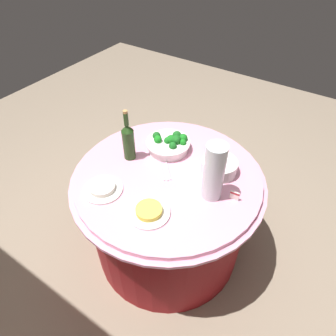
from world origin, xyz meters
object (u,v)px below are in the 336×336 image
(wine_bottle, at_px, (128,141))
(serving_tongs, at_px, (165,172))
(food_plate_fried_egg, at_px, (149,211))
(label_placard_front, at_px, (235,195))
(broccoli_bowl, at_px, (169,144))
(food_plate_rice, at_px, (103,188))
(plate_stack, at_px, (219,166))
(decorative_fruit_vase, at_px, (214,175))

(wine_bottle, height_order, serving_tongs, wine_bottle)
(food_plate_fried_egg, xyz_separation_m, label_placard_front, (-0.33, -0.33, 0.02))
(broccoli_bowl, height_order, food_plate_rice, broccoli_bowl)
(serving_tongs, relative_size, label_placard_front, 2.66)
(food_plate_rice, bearing_deg, broccoli_bowl, -101.88)
(plate_stack, distance_m, label_placard_front, 0.22)
(serving_tongs, bearing_deg, plate_stack, -145.60)
(broccoli_bowl, distance_m, food_plate_fried_egg, 0.54)
(label_placard_front, bearing_deg, broccoli_bowl, -17.41)
(broccoli_bowl, distance_m, label_placard_front, 0.55)
(broccoli_bowl, height_order, wine_bottle, wine_bottle)
(wine_bottle, bearing_deg, decorative_fruit_vase, 179.43)
(wine_bottle, bearing_deg, food_plate_rice, 99.80)
(plate_stack, xyz_separation_m, food_plate_fried_egg, (0.16, 0.48, -0.02))
(food_plate_fried_egg, bearing_deg, decorative_fruit_vase, -125.19)
(broccoli_bowl, xyz_separation_m, decorative_fruit_vase, (-0.41, 0.21, 0.11))
(broccoli_bowl, bearing_deg, plate_stack, 177.57)
(broccoli_bowl, distance_m, serving_tongs, 0.22)
(decorative_fruit_vase, bearing_deg, broccoli_bowl, -26.67)
(broccoli_bowl, distance_m, plate_stack, 0.36)
(serving_tongs, bearing_deg, food_plate_rice, 56.46)
(plate_stack, relative_size, serving_tongs, 1.43)
(broccoli_bowl, height_order, label_placard_front, broccoli_bowl)
(broccoli_bowl, height_order, serving_tongs, broccoli_bowl)
(label_placard_front, bearing_deg, serving_tongs, 3.71)
(serving_tongs, distance_m, food_plate_fried_egg, 0.32)
(plate_stack, distance_m, decorative_fruit_vase, 0.23)
(broccoli_bowl, xyz_separation_m, label_placard_front, (-0.53, 0.17, -0.01))
(food_plate_rice, bearing_deg, plate_stack, -133.56)
(serving_tongs, bearing_deg, decorative_fruit_vase, 177.72)
(food_plate_fried_egg, bearing_deg, serving_tongs, -71.58)
(decorative_fruit_vase, relative_size, serving_tongs, 2.32)
(label_placard_front, bearing_deg, food_plate_rice, 28.31)
(serving_tongs, relative_size, food_plate_rice, 0.67)
(broccoli_bowl, xyz_separation_m, food_plate_fried_egg, (-0.20, 0.50, -0.03))
(broccoli_bowl, relative_size, food_plate_fried_egg, 1.27)
(plate_stack, distance_m, serving_tongs, 0.32)
(broccoli_bowl, bearing_deg, food_plate_fried_egg, 112.19)
(food_plate_fried_egg, bearing_deg, broccoli_bowl, -67.81)
(decorative_fruit_vase, bearing_deg, wine_bottle, -0.57)
(plate_stack, bearing_deg, decorative_fruit_vase, 104.04)
(plate_stack, relative_size, label_placard_front, 3.82)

